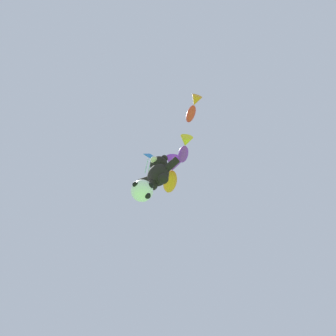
{
  "coord_description": "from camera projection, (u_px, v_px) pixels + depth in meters",
  "views": [
    {
      "loc": [
        3.88,
        -0.74,
        1.46
      ],
      "look_at": [
        0.72,
        3.78,
        11.42
      ],
      "focal_mm": 28.0,
      "sensor_mm": 36.0,
      "label": 1
    }
  ],
  "objects": [
    {
      "name": "teddy_bear_kite",
      "position": [
        158.0,
        172.0,
        12.93
      ],
      "size": [
        2.42,
        1.07,
        2.46
      ],
      "color": "black"
    },
    {
      "name": "fish_kite_violet",
      "position": [
        185.0,
        148.0,
        14.29
      ],
      "size": [
        1.54,
        1.57,
        0.69
      ],
      "color": "purple"
    },
    {
      "name": "diamond_kite",
      "position": [
        149.0,
        158.0,
        17.62
      ],
      "size": [
        0.57,
        0.76,
        2.9
      ],
      "color": "blue"
    },
    {
      "name": "soccer_ball_kite",
      "position": [
        142.0,
        191.0,
        11.79
      ],
      "size": [
        1.12,
        1.11,
        1.03
      ],
      "color": "white"
    },
    {
      "name": "fish_kite_tangerine",
      "position": [
        172.0,
        173.0,
        15.68
      ],
      "size": [
        2.35,
        2.37,
        1.03
      ],
      "color": "orange"
    },
    {
      "name": "fish_kite_crimson",
      "position": [
        193.0,
        107.0,
        13.64
      ],
      "size": [
        1.46,
        1.3,
        0.55
      ],
      "color": "red"
    }
  ]
}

